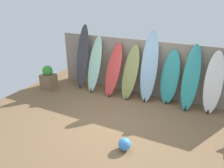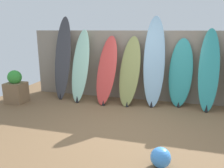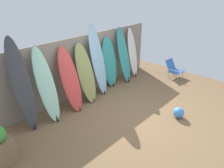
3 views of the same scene
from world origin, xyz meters
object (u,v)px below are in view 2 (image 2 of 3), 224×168
(surfboard_charcoal_0, at_px, (63,59))
(surfboard_olive_3, at_px, (130,71))
(surfboard_skyblue_4, at_px, (154,62))
(surfboard_seafoam_1, at_px, (81,66))
(surfboard_teal_6, at_px, (209,71))
(surfboard_teal_5, at_px, (181,73))
(surfboard_red_2, at_px, (107,70))
(planter_box, at_px, (16,88))
(beach_ball, at_px, (161,157))

(surfboard_charcoal_0, xyz_separation_m, surfboard_olive_3, (1.84, -0.07, -0.24))
(surfboard_skyblue_4, bearing_deg, surfboard_olive_3, -172.22)
(surfboard_seafoam_1, bearing_deg, surfboard_teal_6, 1.57)
(surfboard_teal_6, bearing_deg, surfboard_teal_5, 169.80)
(surfboard_charcoal_0, relative_size, surfboard_skyblue_4, 1.01)
(surfboard_olive_3, xyz_separation_m, surfboard_teal_6, (1.80, 0.07, 0.09))
(surfboard_red_2, bearing_deg, surfboard_seafoam_1, 178.99)
(surfboard_red_2, bearing_deg, surfboard_teal_6, 2.34)
(surfboard_teal_5, relative_size, planter_box, 1.96)
(surfboard_red_2, xyz_separation_m, surfboard_skyblue_4, (1.15, 0.11, 0.23))
(surfboard_olive_3, distance_m, beach_ball, 2.73)
(surfboard_charcoal_0, xyz_separation_m, surfboard_teal_6, (3.64, -0.00, -0.15))
(surfboard_charcoal_0, xyz_separation_m, surfboard_skyblue_4, (2.41, 0.01, 0.00))
(surfboard_seafoam_1, relative_size, surfboard_olive_3, 1.10)
(surfboard_red_2, bearing_deg, planter_box, -163.96)
(surfboard_seafoam_1, xyz_separation_m, surfboard_teal_5, (2.49, 0.19, -0.10))
(surfboard_teal_6, bearing_deg, surfboard_charcoal_0, 180.00)
(surfboard_skyblue_4, bearing_deg, surfboard_teal_5, 9.05)
(surfboard_charcoal_0, bearing_deg, planter_box, -142.83)
(surfboard_seafoam_1, height_order, surfboard_red_2, surfboard_seafoam_1)
(surfboard_charcoal_0, distance_m, surfboard_skyblue_4, 2.41)
(surfboard_olive_3, distance_m, surfboard_teal_6, 1.81)
(surfboard_red_2, height_order, surfboard_olive_3, surfboard_red_2)
(surfboard_teal_5, xyz_separation_m, surfboard_teal_6, (0.60, -0.11, 0.10))
(surfboard_teal_6, bearing_deg, surfboard_red_2, -177.66)
(surfboard_charcoal_0, relative_size, surfboard_seafoam_1, 1.18)
(surfboard_seafoam_1, xyz_separation_m, planter_box, (-1.52, -0.65, -0.53))
(beach_ball, bearing_deg, surfboard_seafoam_1, 131.78)
(surfboard_charcoal_0, bearing_deg, surfboard_skyblue_4, 0.19)
(surfboard_red_2, relative_size, planter_box, 2.03)
(surfboard_olive_3, bearing_deg, surfboard_skyblue_4, 7.78)
(surfboard_charcoal_0, xyz_separation_m, surfboard_seafoam_1, (0.54, -0.09, -0.16))
(planter_box, bearing_deg, surfboard_red_2, 16.04)
(surfboard_charcoal_0, distance_m, surfboard_red_2, 1.28)
(surfboard_charcoal_0, height_order, surfboard_teal_5, surfboard_charcoal_0)
(surfboard_seafoam_1, height_order, surfboard_olive_3, surfboard_seafoam_1)
(surfboard_teal_6, relative_size, beach_ball, 6.70)
(surfboard_red_2, bearing_deg, surfboard_olive_3, 2.69)
(surfboard_seafoam_1, height_order, surfboard_skyblue_4, surfboard_skyblue_4)
(surfboard_charcoal_0, distance_m, planter_box, 1.40)
(surfboard_seafoam_1, xyz_separation_m, surfboard_olive_3, (1.29, 0.01, -0.08))
(surfboard_seafoam_1, distance_m, surfboard_olive_3, 1.30)
(surfboard_charcoal_0, height_order, surfboard_teal_6, surfboard_charcoal_0)
(surfboard_charcoal_0, relative_size, surfboard_red_2, 1.29)
(surfboard_charcoal_0, bearing_deg, surfboard_seafoam_1, -8.90)
(surfboard_red_2, distance_m, planter_box, 2.36)
(planter_box, xyz_separation_m, beach_ball, (3.72, -1.82, -0.24))
(surfboard_teal_5, distance_m, beach_ball, 2.76)
(surfboard_teal_5, distance_m, planter_box, 4.12)
(surfboard_skyblue_4, distance_m, planter_box, 3.53)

